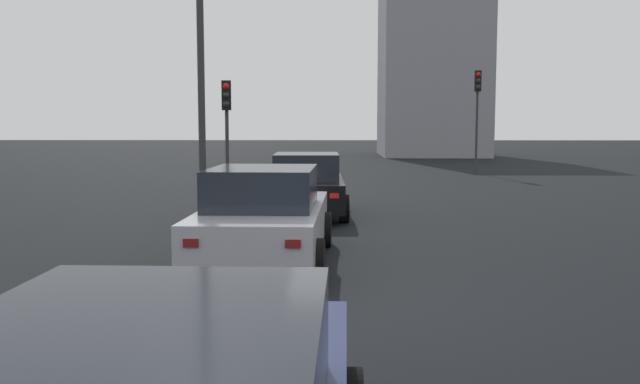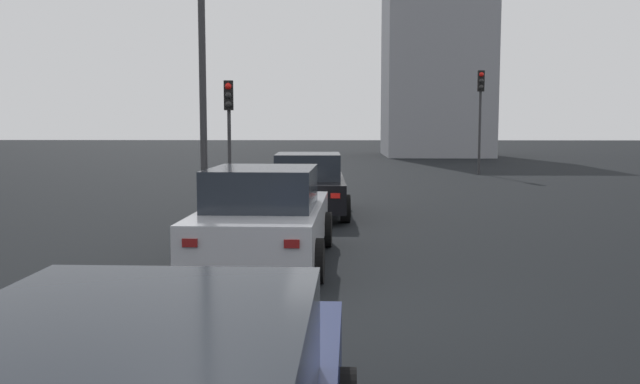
% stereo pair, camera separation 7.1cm
% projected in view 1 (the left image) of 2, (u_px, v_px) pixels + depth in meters
% --- Properties ---
extents(ground_plane, '(160.00, 160.00, 0.20)m').
position_uv_depth(ground_plane, '(394.00, 317.00, 8.32)').
color(ground_plane, black).
extents(car_black_right_lead, '(4.36, 2.02, 1.51)m').
position_uv_depth(car_black_right_lead, '(307.00, 185.00, 16.65)').
color(car_black_right_lead, black).
rests_on(car_black_right_lead, ground_plane).
extents(car_silver_right_second, '(4.63, 2.15, 1.55)m').
position_uv_depth(car_silver_right_second, '(264.00, 217.00, 10.94)').
color(car_silver_right_second, '#A8AAB2').
rests_on(car_silver_right_second, ground_plane).
extents(traffic_light_near_left, '(0.32, 0.30, 3.53)m').
position_uv_depth(traffic_light_near_left, '(227.00, 113.00, 20.90)').
color(traffic_light_near_left, '#2D2D30').
rests_on(traffic_light_near_left, ground_plane).
extents(traffic_light_near_right, '(0.32, 0.29, 4.50)m').
position_uv_depth(traffic_light_near_right, '(477.00, 100.00, 29.74)').
color(traffic_light_near_right, '#2D2D30').
rests_on(traffic_light_near_right, ground_plane).
extents(building_facade_left, '(8.01, 6.86, 11.35)m').
position_uv_depth(building_facade_left, '(432.00, 72.00, 46.54)').
color(building_facade_left, gray).
rests_on(building_facade_left, ground_plane).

